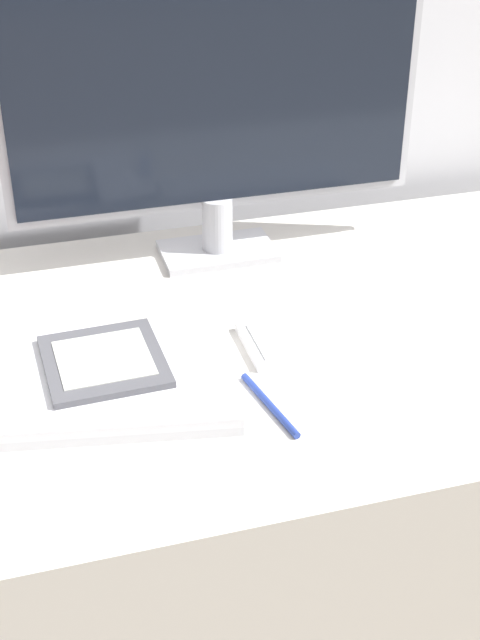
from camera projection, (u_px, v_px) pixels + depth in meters
desk at (215, 531)px, 1.39m from camera, size 1.47×0.71×0.71m
monitor at (215, 86)px, 1.28m from camera, size 0.63×0.11×0.49m
keyboard at (365, 328)px, 1.22m from camera, size 0.34×0.11×0.01m
laptop at (102, 381)px, 1.10m from camera, size 0.36×0.28×0.03m
ereader at (104, 361)px, 1.11m from camera, size 0.15×0.16×0.01m
pen at (270, 405)px, 1.07m from camera, size 0.03×0.13×0.01m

